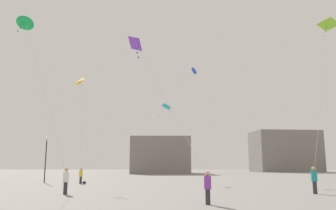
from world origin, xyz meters
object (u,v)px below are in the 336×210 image
person_in_yellow (81,175)px  kite_lime_delta (328,28)px  kite_cyan_delta (165,108)px  building_left_hall (161,156)px  person_in_white (66,180)px  kite_emerald_diamond (26,24)px  lamppost_east (46,152)px  kite_violet_delta (137,46)px  kite_amber_delta (80,83)px  person_in_purple (208,186)px  kite_cobalt_diamond (193,72)px  handbag_beside_flyer (84,183)px  building_centre_hall (285,152)px  person_in_teal (314,179)px

person_in_yellow → kite_lime_delta: (19.56, -13.98, 10.15)m
kite_cyan_delta → building_left_hall: (-0.80, 40.90, -4.67)m
person_in_white → kite_emerald_diamond: size_ratio=0.17×
building_left_hall → lamppost_east: (-12.26, -43.92, -0.78)m
kite_cyan_delta → kite_violet_delta: bearing=-94.0°
kite_lime_delta → lamppost_east: bearing=146.0°
kite_amber_delta → person_in_yellow: bearing=92.6°
person_in_purple → kite_violet_delta: size_ratio=0.21×
kite_lime_delta → kite_cyan_delta: (-10.94, 19.21, -2.27)m
kite_violet_delta → kite_cobalt_diamond: bearing=78.8°
person_in_purple → kite_cyan_delta: size_ratio=0.17×
person_in_yellow → kite_lime_delta: kite_lime_delta is taller
kite_amber_delta → kite_cyan_delta: (8.50, 7.90, -1.11)m
person_in_purple → building_left_hall: building_left_hall is taller
person_in_yellow → person_in_purple: size_ratio=1.01×
kite_lime_delta → handbag_beside_flyer: 26.20m
kite_amber_delta → building_centre_hall: (43.70, 66.69, -4.05)m
building_centre_hall → building_left_hall: bearing=-153.6°
kite_amber_delta → kite_lime_delta: 22.52m
kite_cobalt_diamond → kite_lime_delta: size_ratio=1.36×
person_in_yellow → building_left_hall: size_ratio=0.10×
person_in_white → kite_lime_delta: 20.23m
kite_cyan_delta → kite_emerald_diamond: bearing=-114.4°
kite_emerald_diamond → building_centre_hall: 90.55m
kite_violet_delta → handbag_beside_flyer: size_ratio=23.07×
person_in_yellow → lamppost_east: bearing=103.4°
lamppost_east → handbag_beside_flyer: (4.79, -2.10, -3.19)m
kite_cobalt_diamond → building_centre_hall: 63.34m
person_in_teal → person_in_white: 16.40m
person_in_purple → kite_amber_delta: kite_amber_delta is taller
kite_amber_delta → kite_lime_delta: size_ratio=0.89×
kite_emerald_diamond → person_in_purple: bearing=-19.7°
kite_lime_delta → handbag_beside_flyer: (-19.21, 14.08, -10.91)m
person_in_purple → kite_cobalt_diamond: 31.60m
person_in_teal → kite_lime_delta: (1.09, -1.31, 10.05)m
kite_emerald_diamond → kite_cyan_delta: 22.10m
person_in_purple → building_centre_hall: 89.34m
person_in_purple → kite_cobalt_diamond: size_ratio=0.11×
kite_lime_delta → building_centre_hall: (24.26, 78.00, -5.20)m
kite_violet_delta → handbag_beside_flyer: bearing=110.2°
handbag_beside_flyer → kite_lime_delta: bearing=-36.2°
building_left_hall → handbag_beside_flyer: building_left_hall is taller
kite_cyan_delta → handbag_beside_flyer: bearing=-148.2°
person_in_yellow → kite_lime_delta: 26.10m
kite_cyan_delta → building_left_hall: 41.17m
kite_cobalt_diamond → kite_violet_delta: size_ratio=1.89×
kite_lime_delta → lamppost_east: kite_lime_delta is taller
person_in_teal → kite_violet_delta: bearing=6.9°
kite_lime_delta → building_left_hall: 61.64m
kite_emerald_diamond → kite_violet_delta: kite_emerald_diamond is taller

